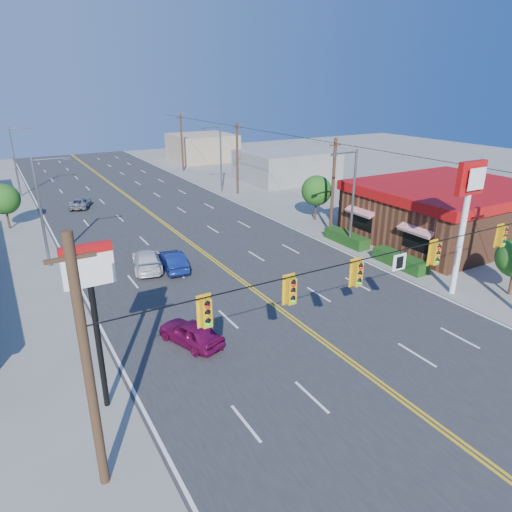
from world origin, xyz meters
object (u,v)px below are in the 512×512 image
pizza_hut_sign (92,294)px  signal_span (376,280)px  car_blue (173,261)px  kfc_pylon (467,202)px  car_magenta (191,334)px  car_white (147,261)px  kfc (446,211)px  car_silver (80,203)px

pizza_hut_sign → signal_span: bearing=-20.2°
pizza_hut_sign → car_blue: 15.50m
kfc_pylon → car_magenta: kfc_pylon is taller
signal_span → car_magenta: signal_span is taller
car_white → kfc: bearing=180.0°
car_white → car_silver: bearing=-74.5°
signal_span → car_silver: bearing=98.5°
pizza_hut_sign → car_magenta: (4.91, 2.63, -4.53)m
pizza_hut_sign → car_white: bearing=66.1°
car_silver → pizza_hut_sign: bearing=102.7°
kfc_pylon → car_silver: bearing=116.2°
signal_span → car_white: (-4.79, 17.71, -4.20)m
car_magenta → car_silver: car_magenta is taller
kfc → signal_span: bearing=-149.1°
signal_span → pizza_hut_sign: signal_span is taller
car_white → kfc_pylon: bearing=152.2°
pizza_hut_sign → car_silver: size_ratio=1.76×
car_white → signal_span: bearing=118.1°
kfc_pylon → car_white: kfc_pylon is taller
signal_span → car_blue: bearing=100.8°
signal_span → car_white: bearing=105.1°
kfc_pylon → car_blue: (-14.31, 12.69, -5.37)m
car_blue → car_silver: car_blue is taller
signal_span → pizza_hut_sign: bearing=159.8°
kfc → pizza_hut_sign: size_ratio=2.38×
pizza_hut_sign → kfc: bearing=14.5°
kfc → car_magenta: 26.59m
kfc_pylon → signal_span: bearing=-160.2°
car_white → pizza_hut_sign: bearing=79.0°
signal_span → kfc: signal_span is taller
kfc → car_silver: kfc is taller
signal_span → car_silver: (-5.73, 38.28, -4.34)m
signal_span → kfc_pylon: signal_span is taller
signal_span → pizza_hut_sign: 11.60m
car_blue → car_silver: 21.74m
car_magenta → car_blue: car_blue is taller
signal_span → car_magenta: 9.87m
kfc → car_white: kfc is taller
car_silver → car_magenta: bearing=110.9°
pizza_hut_sign → car_magenta: bearing=28.1°
kfc → car_blue: kfc is taller
kfc_pylon → car_silver: size_ratio=2.18×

